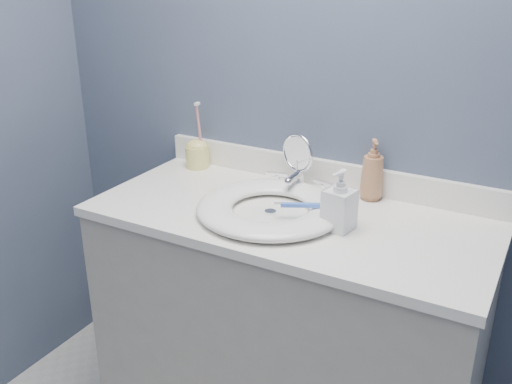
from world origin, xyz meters
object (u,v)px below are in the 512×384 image
Objects in this scene: soap_bottle_clear at (340,200)px; toothbrush_holder at (197,153)px; makeup_mirror at (298,159)px; soap_bottle_amber at (373,170)px.

soap_bottle_clear is 0.72× the size of toothbrush_holder.
makeup_mirror is 1.10× the size of soap_bottle_clear.
makeup_mirror is 0.31m from soap_bottle_clear.
makeup_mirror is 0.42m from toothbrush_holder.
soap_bottle_amber is 0.66m from toothbrush_holder.
soap_bottle_amber is 0.26m from soap_bottle_clear.
makeup_mirror is 0.79× the size of toothbrush_holder.
toothbrush_holder reaches higher than soap_bottle_clear.
makeup_mirror is 0.99× the size of soap_bottle_amber.
soap_bottle_amber is at bearing 29.62° from makeup_mirror.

